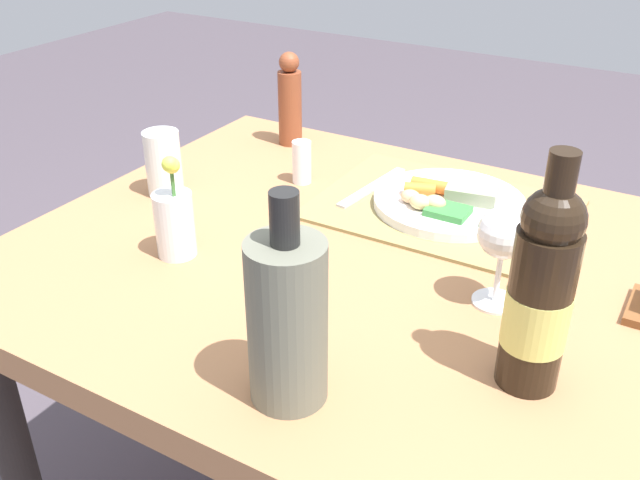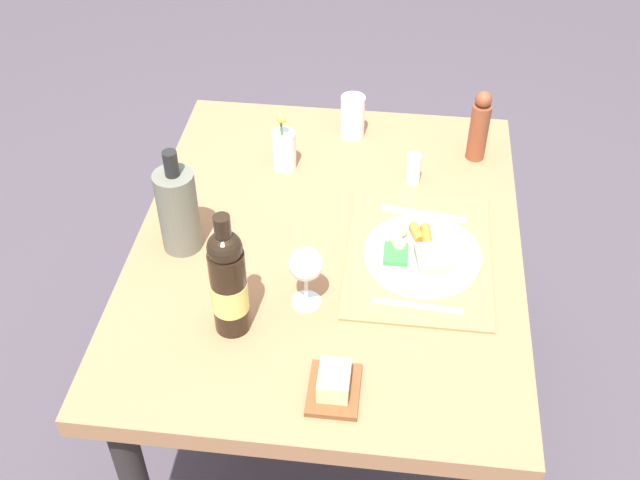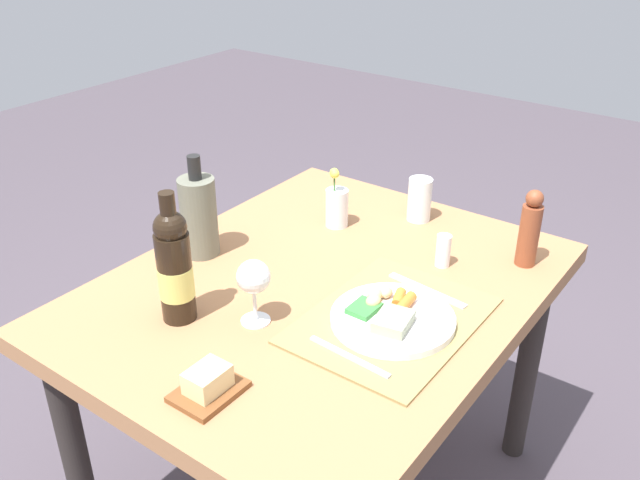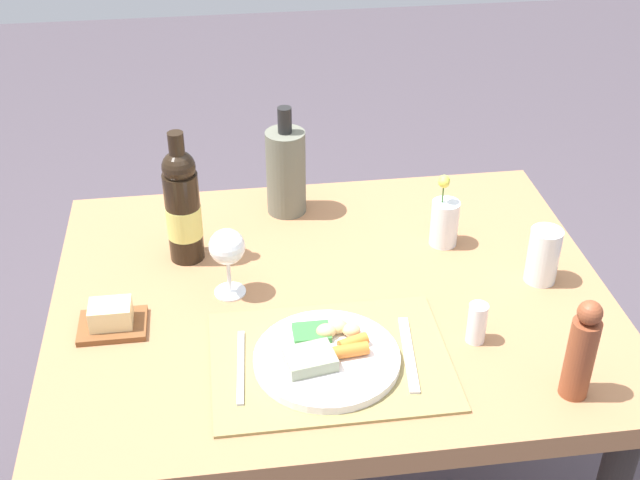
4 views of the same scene
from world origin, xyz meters
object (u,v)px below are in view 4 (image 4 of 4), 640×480
(dining_table, at_px, (331,324))
(pepper_mill, at_px, (581,351))
(salt_shaker, at_px, (477,323))
(butter_dish, at_px, (112,319))
(wine_glass, at_px, (227,249))
(water_tumbler, at_px, (543,259))
(flower_vase, at_px, (444,220))
(wine_bottle, at_px, (183,207))
(dinner_plate, at_px, (326,356))
(knife, at_px, (409,354))
(fork, at_px, (241,366))
(cooler_bottle, at_px, (286,171))

(dining_table, bearing_deg, pepper_mill, -43.07)
(salt_shaker, xyz_separation_m, butter_dish, (-0.68, 0.13, -0.02))
(pepper_mill, height_order, wine_glass, pepper_mill)
(water_tumbler, xyz_separation_m, butter_dish, (-0.88, -0.04, -0.03))
(wine_glass, relative_size, flower_vase, 0.88)
(water_tumbler, height_order, butter_dish, water_tumbler)
(dining_table, relative_size, flower_vase, 6.67)
(wine_glass, bearing_deg, pepper_mill, -32.82)
(wine_glass, relative_size, wine_bottle, 0.50)
(dinner_plate, bearing_deg, dining_table, 79.27)
(water_tumbler, height_order, salt_shaker, water_tumbler)
(knife, bearing_deg, dining_table, 123.34)
(knife, relative_size, butter_dish, 1.60)
(fork, relative_size, cooler_bottle, 0.74)
(dinner_plate, xyz_separation_m, pepper_mill, (0.42, -0.13, 0.08))
(knife, bearing_deg, dinner_plate, -174.80)
(pepper_mill, bearing_deg, dinner_plate, 162.21)
(dinner_plate, distance_m, pepper_mill, 0.45)
(dining_table, relative_size, cooler_bottle, 4.29)
(salt_shaker, relative_size, butter_dish, 0.64)
(salt_shaker, height_order, flower_vase, flower_vase)
(salt_shaker, bearing_deg, pepper_mill, -51.51)
(cooler_bottle, bearing_deg, knife, -73.07)
(knife, height_order, butter_dish, butter_dish)
(dining_table, xyz_separation_m, flower_vase, (0.27, 0.15, 0.15))
(pepper_mill, bearing_deg, butter_dish, 160.27)
(dining_table, bearing_deg, water_tumbler, -2.30)
(dining_table, distance_m, fork, 0.31)
(knife, distance_m, water_tumbler, 0.39)
(wine_glass, distance_m, water_tumbler, 0.65)
(fork, bearing_deg, pepper_mill, -9.73)
(cooler_bottle, bearing_deg, flower_vase, -29.67)
(pepper_mill, bearing_deg, water_tumbler, 79.45)
(flower_vase, bearing_deg, fork, -142.58)
(water_tumbler, bearing_deg, fork, -162.83)
(dinner_plate, xyz_separation_m, wine_bottle, (-0.25, 0.39, 0.11))
(dining_table, xyz_separation_m, cooler_bottle, (-0.06, 0.33, 0.19))
(flower_vase, bearing_deg, butter_dish, -163.81)
(dinner_plate, xyz_separation_m, wine_glass, (-0.17, 0.24, 0.09))
(wine_glass, distance_m, wine_bottle, 0.17)
(knife, bearing_deg, butter_dish, 170.19)
(dinner_plate, xyz_separation_m, flower_vase, (0.31, 0.36, 0.04))
(cooler_bottle, bearing_deg, water_tumbler, -35.32)
(cooler_bottle, relative_size, wine_bottle, 0.89)
(flower_vase, bearing_deg, wine_bottle, 177.76)
(salt_shaker, relative_size, flower_vase, 0.49)
(pepper_mill, xyz_separation_m, water_tumbler, (0.06, 0.33, -0.04))
(cooler_bottle, xyz_separation_m, butter_dish, (-0.38, -0.39, -0.08))
(dinner_plate, height_order, fork, dinner_plate)
(fork, height_order, pepper_mill, pepper_mill)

